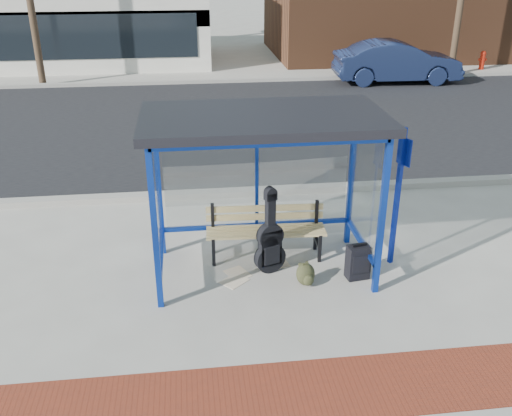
{
  "coord_description": "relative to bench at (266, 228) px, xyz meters",
  "views": [
    {
      "loc": [
        -1.01,
        -7.35,
        4.46
      ],
      "look_at": [
        -0.08,
        0.2,
        0.95
      ],
      "focal_mm": 40.0,
      "sensor_mm": 36.0,
      "label": 1
    }
  ],
  "objects": [
    {
      "name": "brick_paver_strip",
      "position": [
        -0.1,
        -3.06,
        -0.48
      ],
      "size": [
        60.0,
        1.0,
        0.01
      ],
      "primitive_type": "cube",
      "color": "maroon",
      "rests_on": "ground"
    },
    {
      "name": "suitcase",
      "position": [
        1.25,
        -0.84,
        -0.23
      ],
      "size": [
        0.35,
        0.26,
        0.57
      ],
      "rotation": [
        0.0,
        0.0,
        0.14
      ],
      "color": "black",
      "rests_on": "ground"
    },
    {
      "name": "bus_shelter",
      "position": [
        -0.1,
        -0.39,
        1.58
      ],
      "size": [
        3.3,
        1.8,
        2.42
      ],
      "color": "navy",
      "rests_on": "ground"
    },
    {
      "name": "backpack",
      "position": [
        0.46,
        -0.92,
        -0.33
      ],
      "size": [
        0.33,
        0.31,
        0.34
      ],
      "rotation": [
        0.0,
        0.0,
        0.26
      ],
      "color": "#2F301B",
      "rests_on": "ground"
    },
    {
      "name": "newspaper_b",
      "position": [
        -0.56,
        -0.71,
        -0.49
      ],
      "size": [
        0.47,
        0.47,
        0.01
      ],
      "primitive_type": "cube",
      "rotation": [
        0.0,
        0.0,
        0.73
      ],
      "color": "white",
      "rests_on": "ground"
    },
    {
      "name": "curb_near",
      "position": [
        -0.1,
        2.44,
        -0.43
      ],
      "size": [
        60.0,
        0.25,
        0.12
      ],
      "primitive_type": "cube",
      "color": "gray",
      "rests_on": "ground"
    },
    {
      "name": "sign_post",
      "position": [
        1.9,
        -0.44,
        0.72
      ],
      "size": [
        0.14,
        0.26,
        2.16
      ],
      "rotation": [
        0.0,
        0.0,
        0.38
      ],
      "color": "navy",
      "rests_on": "ground"
    },
    {
      "name": "newspaper_c",
      "position": [
        0.1,
        -0.28,
        -0.49
      ],
      "size": [
        0.48,
        0.41,
        0.01
      ],
      "primitive_type": "cube",
      "rotation": [
        0.0,
        0.0,
        0.19
      ],
      "color": "white",
      "rests_on": "ground"
    },
    {
      "name": "guitar_bag",
      "position": [
        -0.0,
        -0.49,
        -0.02
      ],
      "size": [
        0.49,
        0.28,
        1.29
      ],
      "rotation": [
        0.0,
        0.0,
        0.33
      ],
      "color": "black",
      "rests_on": "ground"
    },
    {
      "name": "ground",
      "position": [
        -0.1,
        -0.46,
        -0.49
      ],
      "size": [
        120.0,
        120.0,
        0.0
      ],
      "primitive_type": "plane",
      "color": "#B2ADA0",
      "rests_on": "ground"
    },
    {
      "name": "bench",
      "position": [
        0.0,
        0.0,
        0.0
      ],
      "size": [
        1.85,
        0.53,
        0.87
      ],
      "rotation": [
        0.0,
        0.0,
        -0.05
      ],
      "color": "black",
      "rests_on": "ground"
    },
    {
      "name": "fire_hydrant",
      "position": [
        10.52,
        13.74,
        -0.09
      ],
      "size": [
        0.32,
        0.22,
        0.73
      ],
      "rotation": [
        0.0,
        0.0,
        0.11
      ],
      "color": "#AE1D0C",
      "rests_on": "ground"
    },
    {
      "name": "curb_far",
      "position": [
        -0.1,
        12.64,
        -0.43
      ],
      "size": [
        60.0,
        0.25,
        0.12
      ],
      "primitive_type": "cube",
      "color": "gray",
      "rests_on": "ground"
    },
    {
      "name": "newspaper_a",
      "position": [
        -0.49,
        -0.51,
        -0.49
      ],
      "size": [
        0.44,
        0.47,
        0.01
      ],
      "primitive_type": "cube",
      "rotation": [
        0.0,
        0.0,
        -1.1
      ],
      "color": "white",
      "rests_on": "ground"
    },
    {
      "name": "parked_car",
      "position": [
        6.34,
        11.9,
        0.24
      ],
      "size": [
        4.47,
        1.74,
        1.45
      ],
      "primitive_type": "imported",
      "rotation": [
        0.0,
        0.0,
        1.52
      ],
      "color": "#1A2649",
      "rests_on": "ground"
    },
    {
      "name": "far_sidewalk",
      "position": [
        -0.1,
        14.54,
        -0.49
      ],
      "size": [
        60.0,
        4.0,
        0.01
      ],
      "primitive_type": "cube",
      "color": "#B2ADA0",
      "rests_on": "ground"
    },
    {
      "name": "street_asphalt",
      "position": [
        -0.1,
        7.54,
        -0.49
      ],
      "size": [
        60.0,
        10.0,
        0.0
      ],
      "primitive_type": "cube",
      "color": "black",
      "rests_on": "ground"
    }
  ]
}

